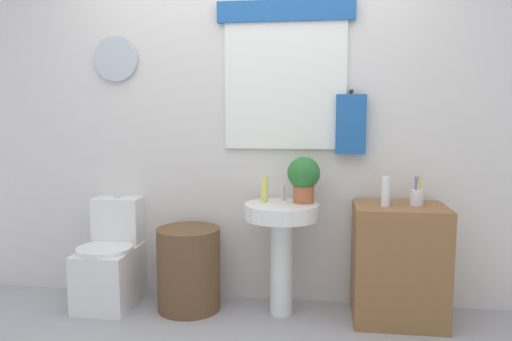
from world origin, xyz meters
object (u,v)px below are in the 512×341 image
laundry_hamper (189,269)px  wooden_cabinet (399,263)px  toothbrush_cup (417,197)px  pedestal_sink (281,232)px  lotion_bottle (386,191)px  toilet (111,263)px  potted_plant (304,177)px  soap_bottle (264,189)px

laundry_hamper → wooden_cabinet: (1.39, 0.00, 0.10)m
toothbrush_cup → wooden_cabinet: bearing=-168.8°
pedestal_sink → wooden_cabinet: (0.76, -0.00, -0.18)m
laundry_hamper → wooden_cabinet: wooden_cabinet is taller
lotion_bottle → toilet: bearing=177.8°
toilet → lotion_bottle: size_ratio=3.98×
lotion_bottle → laundry_hamper: bearing=178.2°
potted_plant → pedestal_sink: bearing=-156.8°
wooden_cabinet → toilet: bearing=179.0°
toilet → wooden_cabinet: bearing=-1.0°
wooden_cabinet → toothbrush_cup: bearing=11.2°
soap_bottle → potted_plant: bearing=2.2°
lotion_bottle → potted_plant: bearing=169.0°
laundry_hamper → soap_bottle: 0.76m
soap_bottle → toothbrush_cup: toothbrush_cup is taller
lotion_bottle → toothbrush_cup: 0.21m
toilet → laundry_hamper: toilet is taller
potted_plant → laundry_hamper: bearing=-175.6°
soap_bottle → potted_plant: 0.28m
toilet → soap_bottle: (1.09, 0.02, 0.55)m
lotion_bottle → soap_bottle: bearing=173.4°
toilet → toothbrush_cup: 2.13m
wooden_cabinet → laundry_hamper: bearing=180.0°
pedestal_sink → soap_bottle: size_ratio=4.41×
soap_bottle → potted_plant: size_ratio=0.55×
laundry_hamper → toilet: bearing=176.7°
lotion_bottle → wooden_cabinet: bearing=21.7°
laundry_hamper → lotion_bottle: lotion_bottle is taller
toilet → laundry_hamper: (0.57, -0.03, -0.00)m
potted_plant → soap_bottle: bearing=-177.8°
pedestal_sink → lotion_bottle: lotion_bottle is taller
pedestal_sink → soap_bottle: soap_bottle is taller
toilet → pedestal_sink: 1.24m
toilet → pedestal_sink: (1.21, -0.03, 0.27)m
pedestal_sink → toothbrush_cup: bearing=1.3°
soap_bottle → lotion_bottle: (0.78, -0.09, 0.02)m
toilet → soap_bottle: 1.22m
wooden_cabinet → soap_bottle: bearing=176.7°
toilet → soap_bottle: soap_bottle is taller
laundry_hamper → toothbrush_cup: (1.49, 0.02, 0.53)m
laundry_hamper → lotion_bottle: bearing=-1.8°
toilet → wooden_cabinet: wooden_cabinet is taller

